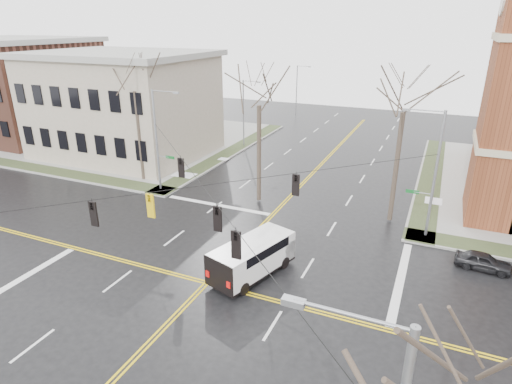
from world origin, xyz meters
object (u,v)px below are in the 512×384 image
at_px(signal_pole_nw, 158,138).
at_px(parked_car_a, 483,261).
at_px(cargo_van, 255,254).
at_px(tree_nw_near, 259,99).
at_px(tree_ne, 404,104).
at_px(signal_pole_ne, 433,172).
at_px(streetlight_north_a, 245,111).
at_px(streetlight_north_b, 297,89).
at_px(tree_nw_far, 134,85).

relative_size(signal_pole_nw, parked_car_a, 2.75).
distance_m(cargo_van, tree_nw_near, 13.65).
bearing_deg(parked_car_a, signal_pole_nw, 86.68).
bearing_deg(tree_ne, tree_nw_near, -177.82).
xyz_separation_m(signal_pole_nw, parked_car_a, (26.36, -3.20, -4.39)).
xyz_separation_m(signal_pole_ne, tree_ne, (-2.55, 1.64, 4.11)).
xyz_separation_m(streetlight_north_a, streetlight_north_b, (0.00, 20.00, 0.00)).
relative_size(parked_car_a, tree_nw_far, 0.26).
bearing_deg(signal_pole_ne, streetlight_north_a, 143.10).
bearing_deg(streetlight_north_a, signal_pole_ne, -36.90).
xyz_separation_m(streetlight_north_a, parked_car_a, (25.69, -19.70, -3.91)).
relative_size(streetlight_north_b, parked_car_a, 2.45).
bearing_deg(tree_ne, signal_pole_nw, -175.34).
height_order(tree_nw_far, tree_nw_near, tree_nw_far).
relative_size(streetlight_north_a, cargo_van, 1.29).
distance_m(signal_pole_ne, parked_car_a, 6.58).
bearing_deg(signal_pole_ne, tree_ne, 147.29).
bearing_deg(tree_nw_far, tree_nw_near, -1.42).
xyz_separation_m(signal_pole_nw, tree_ne, (20.09, 1.64, 4.11)).
height_order(streetlight_north_a, tree_nw_far, tree_nw_far).
height_order(cargo_van, tree_nw_far, tree_nw_far).
xyz_separation_m(streetlight_north_a, cargo_van, (12.82, -25.84, -3.16)).
xyz_separation_m(signal_pole_ne, streetlight_north_a, (-21.97, 16.50, -0.48)).
height_order(signal_pole_ne, tree_nw_far, tree_nw_far).
bearing_deg(tree_ne, parked_car_a, -37.66).
xyz_separation_m(streetlight_north_b, tree_nw_near, (8.51, -35.28, 4.33)).
relative_size(parked_car_a, tree_ne, 0.26).
bearing_deg(tree_nw_far, tree_ne, 0.27).
height_order(cargo_van, tree_nw_near, tree_nw_near).
bearing_deg(signal_pole_nw, streetlight_north_a, 87.68).
relative_size(signal_pole_ne, tree_ne, 0.72).
distance_m(cargo_van, parked_car_a, 14.28).
bearing_deg(streetlight_north_a, signal_pole_nw, -92.32).
bearing_deg(streetlight_north_b, tree_ne, -60.87).
bearing_deg(signal_pole_nw, tree_nw_near, 7.59).
height_order(signal_pole_ne, parked_car_a, signal_pole_ne).
bearing_deg(tree_ne, streetlight_north_a, 142.58).
bearing_deg(signal_pole_ne, tree_nw_far, 176.62).
bearing_deg(streetlight_north_a, tree_nw_far, -104.67).
bearing_deg(signal_pole_nw, signal_pole_ne, 0.00).
xyz_separation_m(parked_car_a, tree_nw_far, (-29.61, 4.73, 8.60)).
distance_m(streetlight_north_a, tree_nw_near, 18.01).
height_order(parked_car_a, tree_nw_near, tree_nw_near).
height_order(signal_pole_nw, tree_ne, tree_ne).
distance_m(tree_nw_near, tree_ne, 10.93).
bearing_deg(cargo_van, streetlight_north_b, 123.02).
xyz_separation_m(signal_pole_ne, streetlight_north_b, (-21.97, 36.50, -0.48)).
relative_size(streetlight_north_b, cargo_van, 1.29).
relative_size(streetlight_north_b, tree_nw_far, 0.63).
relative_size(signal_pole_ne, streetlight_north_a, 1.12).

